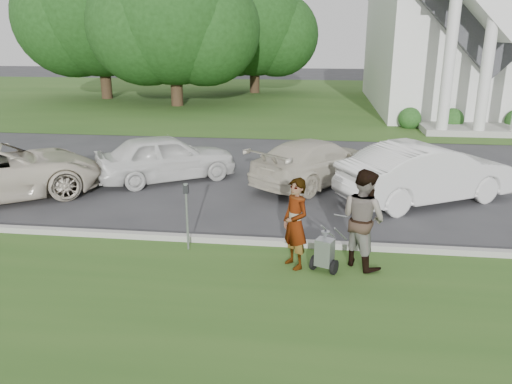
% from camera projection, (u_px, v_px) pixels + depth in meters
% --- Properties ---
extents(ground, '(120.00, 120.00, 0.00)m').
position_uv_depth(ground, '(263.00, 256.00, 10.39)').
color(ground, '#333335').
rests_on(ground, ground).
extents(grass_strip, '(80.00, 7.00, 0.01)m').
position_uv_depth(grass_strip, '(241.00, 339.00, 7.55)').
color(grass_strip, '#2F551D').
rests_on(grass_strip, ground).
extents(church_lawn, '(80.00, 30.00, 0.01)m').
position_uv_depth(church_lawn, '(304.00, 98.00, 35.92)').
color(church_lawn, '#2F551D').
rests_on(church_lawn, ground).
extents(curb, '(80.00, 0.18, 0.15)m').
position_uv_depth(curb, '(266.00, 242.00, 10.88)').
color(curb, '#9E9E93').
rests_on(curb, ground).
extents(church, '(9.19, 19.00, 24.10)m').
position_uv_depth(church, '(458.00, 7.00, 29.39)').
color(church, white).
rests_on(church, ground).
extents(tree_left, '(10.63, 8.40, 9.71)m').
position_uv_depth(tree_left, '(173.00, 22.00, 30.58)').
color(tree_left, '#332316').
rests_on(tree_left, ground).
extents(tree_far, '(11.64, 9.20, 10.73)m').
position_uv_depth(tree_far, '(100.00, 14.00, 33.96)').
color(tree_far, '#332316').
rests_on(tree_far, ground).
extents(tree_back, '(9.61, 7.60, 8.89)m').
position_uv_depth(tree_back, '(254.00, 30.00, 37.79)').
color(tree_back, '#332316').
rests_on(tree_back, ground).
extents(striping_cart, '(0.75, 1.06, 0.91)m').
position_uv_depth(striping_cart, '(325.00, 253.00, 9.58)').
color(striping_cart, black).
rests_on(striping_cart, ground).
extents(person_left, '(0.74, 0.79, 1.81)m').
position_uv_depth(person_left, '(295.00, 224.00, 9.63)').
color(person_left, '#999999').
rests_on(person_left, ground).
extents(person_right, '(1.20, 1.21, 1.97)m').
position_uv_depth(person_right, '(363.00, 219.00, 9.66)').
color(person_right, '#999999').
rests_on(person_right, ground).
extents(parking_meter_near, '(0.11, 0.10, 1.48)m').
position_uv_depth(parking_meter_near, '(187.00, 209.00, 10.40)').
color(parking_meter_near, '#96999E').
rests_on(parking_meter_near, ground).
extents(car_b, '(4.57, 3.76, 1.47)m').
position_uv_depth(car_b, '(166.00, 157.00, 15.58)').
color(car_b, white).
rests_on(car_b, ground).
extents(car_c, '(4.38, 4.89, 1.36)m').
position_uv_depth(car_c, '(316.00, 161.00, 15.28)').
color(car_c, beige).
rests_on(car_c, ground).
extents(car_d, '(5.13, 3.89, 1.62)m').
position_uv_depth(car_d, '(427.00, 173.00, 13.56)').
color(car_d, silver).
rests_on(car_d, ground).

